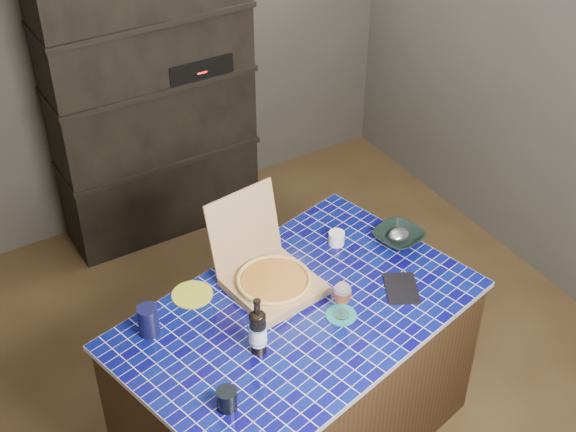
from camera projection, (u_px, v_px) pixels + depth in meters
room at (281, 175)px, 3.51m from camera, size 3.50×3.50×3.50m
shelving_unit at (152, 100)px, 4.77m from camera, size 1.20×0.41×1.80m
kitchen_island at (298, 379)px, 3.66m from camera, size 1.71×1.31×0.83m
pizza_box at (271, 277)px, 3.51m from camera, size 0.41×0.48×0.39m
mead_bottle at (258, 331)px, 3.17m from camera, size 0.07×0.07×0.28m
teal_trivet at (341, 315)px, 3.40m from camera, size 0.13×0.13×0.01m
wine_glass at (342, 293)px, 3.32m from camera, size 0.08×0.08×0.18m
tumbler at (227, 399)px, 2.98m from camera, size 0.08×0.08×0.09m
dvd_case at (401, 288)px, 3.53m from camera, size 0.21×0.24×0.02m
bowl at (399, 237)px, 3.79m from camera, size 0.26×0.26×0.05m
foil_contents at (399, 235)px, 3.78m from camera, size 0.11×0.09×0.05m
white_jar at (336, 238)px, 3.77m from camera, size 0.08×0.08×0.06m
navy_cup at (148, 320)px, 3.28m from camera, size 0.09×0.09×0.14m
green_trivet at (192, 295)px, 3.50m from camera, size 0.18×0.18×0.01m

